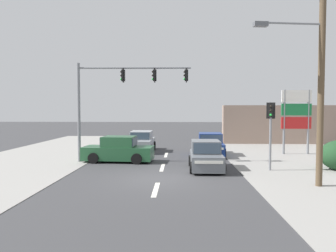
{
  "coord_description": "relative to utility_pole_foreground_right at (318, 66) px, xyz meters",
  "views": [
    {
      "loc": [
        0.95,
        -14.89,
        3.19
      ],
      "look_at": [
        0.28,
        4.0,
        2.24
      ],
      "focal_mm": 35.0,
      "sensor_mm": 36.0,
      "label": 1
    }
  ],
  "objects": [
    {
      "name": "kerb_left_verge",
      "position": [
        -15.09,
        5.26,
        -4.97
      ],
      "size": [
        8.0,
        40.0,
        0.02
      ],
      "primitive_type": "cube",
      "color": "gray",
      "rests_on": "ground"
    },
    {
      "name": "sedan_crossing_left",
      "position": [
        -3.5,
        9.2,
        -4.27
      ],
      "size": [
        2.02,
        4.3,
        1.56
      ],
      "color": "navy",
      "rests_on": "ground"
    },
    {
      "name": "lane_dash_mid",
      "position": [
        -6.59,
        4.26,
        -4.97
      ],
      "size": [
        0.2,
        2.4,
        0.01
      ],
      "primitive_type": "cube",
      "color": "silver",
      "rests_on": "ground"
    },
    {
      "name": "sedan_oncoming_near",
      "position": [
        -9.38,
        6.17,
        -4.27
      ],
      "size": [
        4.34,
        2.1,
        1.56
      ],
      "color": "#235633",
      "rests_on": "ground"
    },
    {
      "name": "hatchback_receding_far",
      "position": [
        -4.24,
        3.8,
        -4.27
      ],
      "size": [
        1.79,
        3.65,
        1.53
      ],
      "color": "slate",
      "rests_on": "ground"
    },
    {
      "name": "utility_pole_foreground_right",
      "position": [
        0.0,
        0.0,
        0.0
      ],
      "size": [
        3.77,
        0.66,
        9.24
      ],
      "color": "brown",
      "rests_on": "ground"
    },
    {
      "name": "shopping_plaza_sign",
      "position": [
        2.65,
        9.93,
        -1.99
      ],
      "size": [
        2.1,
        0.16,
        4.6
      ],
      "color": "slate",
      "rests_on": "ground"
    },
    {
      "name": "lane_dash_near",
      "position": [
        -6.59,
        -0.74,
        -4.97
      ],
      "size": [
        0.2,
        2.4,
        0.01
      ],
      "primitive_type": "cube",
      "color": "silver",
      "rests_on": "ground"
    },
    {
      "name": "sedan_oncoming_mid",
      "position": [
        -8.55,
        11.24,
        -4.27
      ],
      "size": [
        1.93,
        4.26,
        1.56
      ],
      "color": "#A3A8AD",
      "rests_on": "ground"
    },
    {
      "name": "ground_plane",
      "position": [
        -6.59,
        1.26,
        -4.98
      ],
      "size": [
        140.0,
        140.0,
        0.0
      ],
      "primitive_type": "plane",
      "color": "#3A3A3D"
    },
    {
      "name": "shopfront_wall_far",
      "position": [
        4.41,
        17.26,
        -3.18
      ],
      "size": [
        12.0,
        1.0,
        3.6
      ],
      "primitive_type": "cube",
      "color": "gray",
      "rests_on": "ground"
    },
    {
      "name": "pedestal_signal_right_kerb",
      "position": [
        -0.92,
        3.52,
        -2.56
      ],
      "size": [
        0.43,
        0.31,
        3.56
      ],
      "color": "slate",
      "rests_on": "ground"
    },
    {
      "name": "traffic_signal_mast",
      "position": [
        -9.39,
        6.09,
        -0.62
      ],
      "size": [
        6.89,
        0.51,
        6.0
      ],
      "color": "slate",
      "rests_on": "ground"
    },
    {
      "name": "lane_dash_far",
      "position": [
        -6.59,
        9.26,
        -4.97
      ],
      "size": [
        0.2,
        2.4,
        0.01
      ],
      "primitive_type": "cube",
      "color": "silver",
      "rests_on": "ground"
    }
  ]
}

